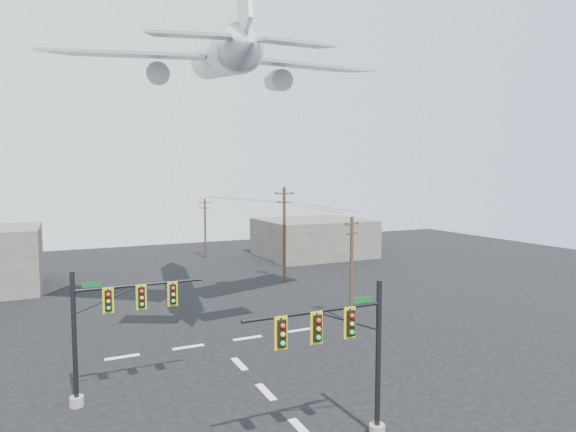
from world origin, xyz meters
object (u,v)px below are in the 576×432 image
signal_mast_near (348,355)px  utility_pole_c (205,227)px  signal_mast_far (109,327)px  utility_pole_b (284,232)px  utility_pole_a (351,268)px  airliner (219,59)px

signal_mast_near → utility_pole_c: bearing=81.4°
signal_mast_far → utility_pole_b: bearing=47.6°
signal_mast_far → utility_pole_a: (17.28, 5.64, 0.48)m
signal_mast_far → utility_pole_b: utility_pole_b is taller
utility_pole_a → airliner: airliner is taller
utility_pole_a → utility_pole_b: (1.41, 14.86, 0.97)m
utility_pole_a → utility_pole_b: size_ratio=0.81×
signal_mast_near → signal_mast_far: bearing=135.4°
airliner → signal_mast_near: bearing=-172.2°
utility_pole_b → utility_pole_c: 18.04m
utility_pole_b → airliner: 20.01m
utility_pole_b → signal_mast_near: bearing=-93.5°
utility_pole_b → utility_pole_c: utility_pole_b is taller
utility_pole_a → utility_pole_c: utility_pole_c is taller
utility_pole_b → utility_pole_c: (-3.43, 17.68, -0.96)m
signal_mast_far → airliner: 20.86m
signal_mast_far → utility_pole_b: (18.69, 20.50, 1.45)m
signal_mast_near → signal_mast_far: signal_mast_near is taller
signal_mast_far → utility_pole_c: utility_pole_c is taller
utility_pole_a → airliner: 18.05m
signal_mast_near → utility_pole_c: utility_pole_c is taller
signal_mast_near → airliner: 24.33m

